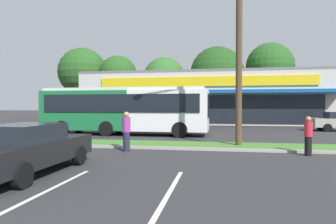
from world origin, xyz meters
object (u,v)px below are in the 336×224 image
Objects in this scene: car_3 at (67,119)px; pedestrian_by_pole at (308,136)px; utility_pole at (236,32)px; bus_stop_bench at (1,138)px; car_2 at (28,148)px; pedestrian_near_bench at (126,131)px; city_bus at (125,109)px.

pedestrian_by_pole is at bearing 144.54° from car_3.
utility_pole reaches higher than pedestrian_by_pole.
pedestrian_by_pole is (17.37, -12.37, 0.02)m from car_3.
car_2 is at bearing 135.91° from bus_stop_bench.
pedestrian_near_bench is at bearing -178.31° from bus_stop_bench.
city_bus is 2.47× the size of car_2.
pedestrian_by_pole is at bearing -178.41° from bus_stop_bench.
utility_pole is 2.50× the size of car_3.
utility_pole reaches higher than bus_stop_bench.
city_bus is 8.29m from bus_stop_bench.
pedestrian_by_pole is (13.66, 0.38, 0.29)m from bus_stop_bench.
utility_pole is 7.04m from pedestrian_near_bench.
city_bus reaches higher than car_3.
bus_stop_bench is at bearing -168.14° from utility_pole.
car_2 is at bearing -84.60° from city_bus.
bus_stop_bench is at bearing 45.91° from car_2.
pedestrian_by_pole is at bearing -61.94° from car_2.
pedestrian_near_bench is at bearing -156.34° from utility_pole.
pedestrian_by_pole is (10.03, -6.97, -0.97)m from city_bus.
car_2 is at bearing -126.14° from pedestrian_by_pole.
bus_stop_bench is 1.01× the size of pedestrian_by_pole.
car_3 is at bearing 144.34° from city_bus.
utility_pole is 5.82m from pedestrian_by_pole.
car_3 is 15.94m from pedestrian_near_bench.
car_2 is (0.97, -11.80, -1.00)m from city_bus.
bus_stop_bench is 0.34× the size of car_2.
pedestrian_near_bench is at bearing -152.69° from pedestrian_by_pole.
pedestrian_by_pole is (9.07, 4.83, 0.04)m from car_2.
pedestrian_near_bench is at bearing -70.35° from city_bus.
bus_stop_bench is at bearing -91.67° from pedestrian_near_bench.
pedestrian_near_bench is 7.58m from pedestrian_by_pole.
car_2 is at bearing -21.20° from pedestrian_near_bench.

